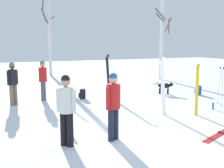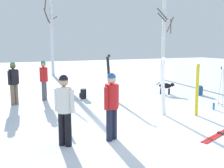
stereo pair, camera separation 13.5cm
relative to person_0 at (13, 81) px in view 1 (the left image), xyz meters
The scene contains 17 objects.
ground_plane 5.89m from the person_0, 52.03° to the right, with size 60.00×60.00×0.00m, color white.
person_0 is the anchor object (origin of this frame).
person_1 1.30m from the person_0, 17.29° to the left, with size 0.34×0.48×1.72m.
person_2 5.11m from the person_0, 81.21° to the right, with size 0.38×0.41×1.72m.
person_3 5.51m from the person_0, 69.27° to the right, with size 0.48×0.34×1.72m.
dog 6.92m from the person_0, ahead, with size 0.69×0.65×0.57m.
ski_pair_planted_0 4.01m from the person_0, ahead, with size 0.28×0.04×1.95m.
ski_pair_planted_1 6.96m from the person_0, 37.58° to the right, with size 0.16×0.02×1.76m.
ski_pair_planted_2 5.84m from the person_0, 39.67° to the right, with size 0.26×0.11×1.97m.
ski_pair_lying_0 7.73m from the person_0, 51.31° to the right, with size 1.82×0.80×0.05m.
ski_poles_0 8.19m from the person_0, 25.86° to the right, with size 0.07×0.26×1.54m.
backpack_0 2.96m from the person_0, ahead, with size 0.34×0.32×0.44m.
backpack_1 8.37m from the person_0, 10.21° to the right, with size 0.34×0.32×0.44m.
water_bottle_0 7.78m from the person_0, 30.29° to the right, with size 0.08×0.08×0.25m.
water_bottle_1 4.65m from the person_0, 76.39° to the right, with size 0.07×0.07×0.27m.
birch_tree_2 10.12m from the person_0, 69.65° to the left, with size 1.06×1.03×6.02m.
birch_tree_3 10.67m from the person_0, 21.10° to the left, with size 1.22×1.07×5.51m.
Camera 1 is at (-4.35, -6.34, 2.42)m, focal length 41.97 mm.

